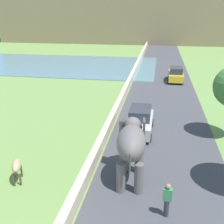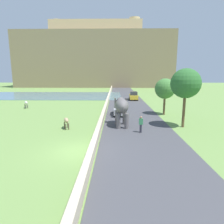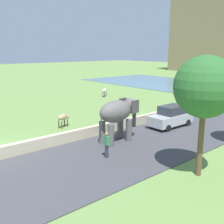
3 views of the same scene
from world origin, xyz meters
TOP-DOWN VIEW (x-y plane):
  - ground_plane at (0.00, 0.00)m, footprint 220.00×220.00m
  - road_surface at (5.00, 20.00)m, footprint 7.00×120.00m
  - barrier_wall at (1.20, 18.00)m, footprint 0.40×110.00m
  - lake at (-14.00, 36.43)m, footprint 36.00×18.00m
  - hill_distant at (-6.00, 78.43)m, footprint 64.00×28.00m
  - fort_on_hill at (-5.84, 78.43)m, footprint 39.75×8.00m
  - elephant at (3.41, 6.96)m, footprint 1.58×3.51m
  - person_beside_elephant at (5.17, 4.51)m, footprint 0.36×0.22m
  - car_yellow at (6.57, 28.27)m, footprint 1.84×4.02m
  - car_silver at (3.43, 12.80)m, footprint 1.83×4.02m
  - cow_white at (-11.74, 17.81)m, footprint 1.05×1.34m
  - cow_tan at (-2.23, 5.87)m, footprint 0.86×1.40m
  - tree_near at (9.88, 6.77)m, footprint 3.03×3.03m
  - tree_mid at (9.42, 13.16)m, footprint 2.73×2.73m

SIDE VIEW (x-z plane):
  - ground_plane at x=0.00m, z-range 0.00..0.00m
  - road_surface at x=5.00m, z-range 0.00..0.06m
  - lake at x=-14.00m, z-range 0.00..0.08m
  - barrier_wall at x=1.20m, z-range 0.00..0.76m
  - cow_white at x=-11.74m, z-range 0.26..1.41m
  - cow_tan at x=-2.23m, z-range 0.26..1.41m
  - person_beside_elephant at x=5.17m, z-range 0.06..1.69m
  - car_yellow at x=6.57m, z-range 0.00..1.80m
  - car_silver at x=3.43m, z-range 0.00..1.80m
  - elephant at x=3.41m, z-range 0.54..3.53m
  - tree_mid at x=9.42m, z-range 1.08..6.00m
  - tree_near at x=9.88m, z-range 1.50..7.59m
  - hill_distant at x=-6.00m, z-range 0.00..22.02m
  - fort_on_hill at x=-5.84m, z-range 21.38..28.77m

